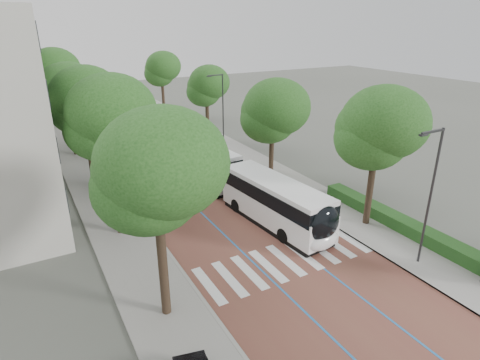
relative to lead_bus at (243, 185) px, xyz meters
name	(u,v)px	position (x,y,z in m)	size (l,w,h in m)	color
ground	(293,270)	(-1.82, -8.93, -1.63)	(160.00, 160.00, 0.00)	#51544C
road	(120,123)	(-1.82, 31.07, -1.62)	(11.00, 140.00, 0.02)	brown
sidewalk_left	(62,129)	(-9.32, 31.07, -1.57)	(4.00, 140.00, 0.12)	gray
sidewalk_right	(172,116)	(5.68, 31.07, -1.57)	(4.00, 140.00, 0.12)	gray
kerb_left	(78,127)	(-7.42, 31.07, -1.57)	(0.20, 140.00, 0.14)	gray
kerb_right	(160,118)	(3.78, 31.07, -1.57)	(0.20, 140.00, 0.14)	gray
zebra_crossing	(285,260)	(-1.62, -7.93, -1.60)	(10.55, 3.60, 0.01)	silver
lane_line_left	(109,124)	(-3.42, 31.07, -1.60)	(0.12, 126.00, 0.01)	#2268AA
lane_line_right	(132,121)	(-0.22, 31.07, -1.60)	(0.12, 126.00, 0.01)	#2268AA
hedge	(404,225)	(7.28, -8.93, -1.11)	(1.20, 14.00, 0.80)	#184216
streetlight_near	(430,188)	(4.80, -11.93, 3.19)	(1.82, 0.20, 8.00)	#2E2F31
streetlight_far	(221,106)	(4.80, 13.07, 3.19)	(1.82, 0.20, 8.00)	#2E2F31
lamp_post_left	(140,177)	(-7.92, -0.93, 2.49)	(0.14, 0.14, 8.00)	#2E2F31
trees_left	(68,92)	(-9.32, 17.54, 5.13)	(6.36, 60.62, 9.86)	black
trees_right	(240,97)	(5.88, 10.95, 4.35)	(5.99, 47.38, 8.99)	black
lead_bus	(243,185)	(0.00, 0.00, 0.00)	(4.19, 18.55, 3.20)	black
bus_queued_0	(178,133)	(1.07, 16.27, 0.00)	(3.00, 12.49, 3.20)	white
bus_queued_1	(141,110)	(0.86, 30.09, 0.00)	(2.65, 12.42, 3.20)	white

